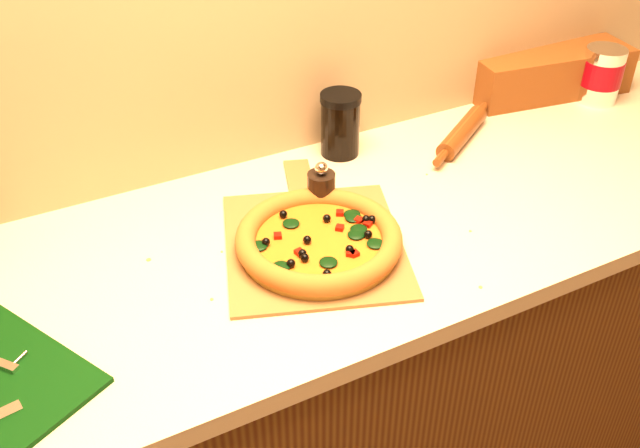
{
  "coord_description": "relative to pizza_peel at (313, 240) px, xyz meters",
  "views": [
    {
      "loc": [
        -0.45,
        0.41,
        1.74
      ],
      "look_at": [
        0.05,
        1.38,
        0.96
      ],
      "focal_mm": 40.0,
      "sensor_mm": 36.0,
      "label": 1
    }
  ],
  "objects": [
    {
      "name": "cabinet",
      "position": [
        -0.05,
        0.02,
        -0.47
      ],
      "size": [
        2.8,
        0.65,
        0.86
      ],
      "primitive_type": "cube",
      "color": "#46220F",
      "rests_on": "ground"
    },
    {
      "name": "countertop",
      "position": [
        -0.05,
        0.02,
        -0.02
      ],
      "size": [
        2.84,
        0.68,
        0.04
      ],
      "primitive_type": "cube",
      "color": "#BFB495",
      "rests_on": "cabinet"
    },
    {
      "name": "pizza_peel",
      "position": [
        0.0,
        0.0,
        0.0
      ],
      "size": [
        0.45,
        0.55,
        0.01
      ],
      "rotation": [
        0.0,
        0.0,
        -0.34
      ],
      "color": "brown",
      "rests_on": "countertop"
    },
    {
      "name": "pizza",
      "position": [
        -0.01,
        -0.03,
        0.02
      ],
      "size": [
        0.32,
        0.32,
        0.05
      ],
      "color": "gold",
      "rests_on": "pizza_peel"
    },
    {
      "name": "pepper_grinder",
      "position": [
        0.07,
        0.1,
        0.04
      ],
      "size": [
        0.06,
        0.06,
        0.11
      ],
      "color": "black",
      "rests_on": "countertop"
    },
    {
      "name": "rolling_pin",
      "position": [
        0.51,
        0.19,
        0.02
      ],
      "size": [
        0.29,
        0.2,
        0.05
      ],
      "rotation": [
        0.0,
        0.0,
        0.57
      ],
      "color": "#57280F",
      "rests_on": "countertop"
    },
    {
      "name": "coffee_canister",
      "position": [
        0.96,
        0.21,
        0.07
      ],
      "size": [
        0.11,
        0.11,
        0.15
      ],
      "color": "silver",
      "rests_on": "countertop"
    },
    {
      "name": "bread_bag",
      "position": [
        0.87,
        0.3,
        0.06
      ],
      "size": [
        0.46,
        0.21,
        0.12
      ],
      "primitive_type": "cube",
      "rotation": [
        0.0,
        0.0,
        -0.15
      ],
      "color": "brown",
      "rests_on": "countertop"
    },
    {
      "name": "dark_jar",
      "position": [
        0.21,
        0.28,
        0.07
      ],
      "size": [
        0.09,
        0.09,
        0.15
      ],
      "color": "black",
      "rests_on": "countertop"
    }
  ]
}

